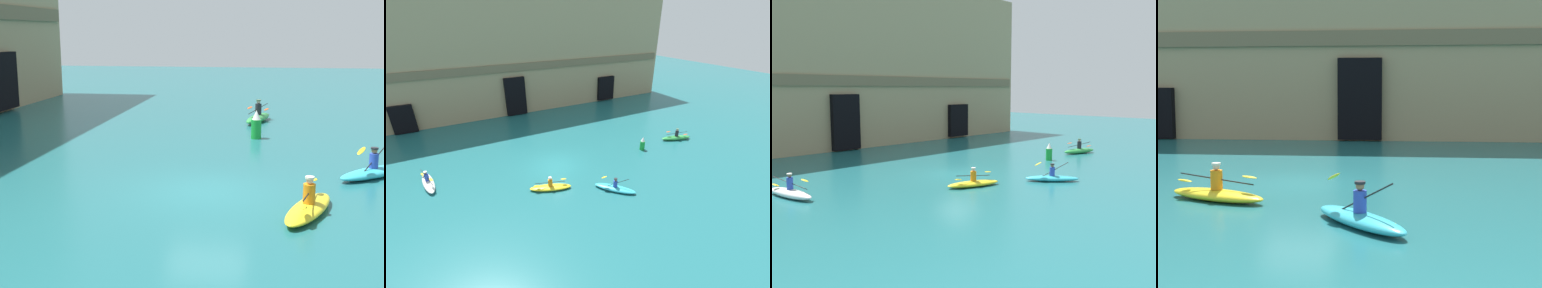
{
  "view_description": "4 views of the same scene",
  "coord_description": "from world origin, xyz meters",
  "views": [
    {
      "loc": [
        -15.78,
        -1.92,
        4.84
      ],
      "look_at": [
        2.01,
        0.78,
        1.06
      ],
      "focal_mm": 50.0,
      "sensor_mm": 36.0,
      "label": 1
    },
    {
      "loc": [
        -7.39,
        -17.83,
        11.59
      ],
      "look_at": [
        3.02,
        1.47,
        0.75
      ],
      "focal_mm": 24.0,
      "sensor_mm": 36.0,
      "label": 2
    },
    {
      "loc": [
        -18.76,
        -18.51,
        5.36
      ],
      "look_at": [
        1.85,
        1.13,
        1.67
      ],
      "focal_mm": 40.0,
      "sensor_mm": 36.0,
      "label": 3
    },
    {
      "loc": [
        3.42,
        -17.11,
        3.1
      ],
      "look_at": [
        1.73,
        -0.24,
        1.34
      ],
      "focal_mm": 50.0,
      "sensor_mm": 36.0,
      "label": 4
    }
  ],
  "objects": [
    {
      "name": "kayak_cyan",
      "position": [
        2.47,
        -5.37,
        0.21
      ],
      "size": [
        2.62,
        2.85,
        1.17
      ],
      "rotation": [
        0.0,
        0.0,
        2.29
      ],
      "color": "#33B2C6",
      "rests_on": "ground"
    },
    {
      "name": "ground_plane",
      "position": [
        0.0,
        0.0,
        0.0
      ],
      "size": [
        120.0,
        120.0,
        0.0
      ],
      "primitive_type": "plane",
      "color": "#1E6066"
    },
    {
      "name": "kayak_yellow",
      "position": [
        -1.71,
        -2.97,
        0.21
      ],
      "size": [
        3.17,
        1.85,
        1.07
      ],
      "rotation": [
        0.0,
        0.0,
        2.78
      ],
      "color": "yellow",
      "rests_on": "ground"
    },
    {
      "name": "kayak_green",
      "position": [
        13.35,
        -1.17,
        0.26
      ],
      "size": [
        3.26,
        1.65,
        1.24
      ],
      "rotation": [
        0.0,
        0.0,
        5.98
      ],
      "color": "green",
      "rests_on": "ground"
    },
    {
      "name": "marker_buoy",
      "position": [
        8.68,
        -1.21,
        0.62
      ],
      "size": [
        0.47,
        0.47,
        1.32
      ],
      "color": "green",
      "rests_on": "ground"
    }
  ]
}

